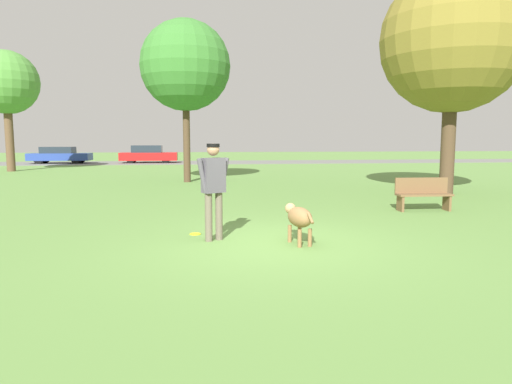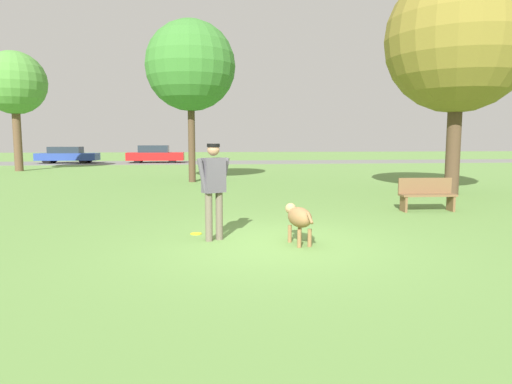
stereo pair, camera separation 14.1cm
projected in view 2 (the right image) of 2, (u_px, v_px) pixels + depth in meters
ground_plane at (269, 244)px, 7.96m from camera, size 120.00×120.00×0.00m
far_road_strip at (219, 162)px, 36.62m from camera, size 120.00×6.00×0.01m
person at (214, 183)px, 8.14m from camera, size 0.62×0.41×1.75m
dog at (299, 218)px, 7.92m from camera, size 0.48×1.03×0.67m
frisbee at (196, 234)px, 8.79m from camera, size 0.22×0.22×0.02m
tree_far_left at (14, 84)px, 26.00m from camera, size 3.57×3.57×6.83m
tree_near_right at (458, 40)px, 14.68m from camera, size 4.67×4.67×7.35m
tree_mid_center at (190, 66)px, 19.15m from camera, size 3.78×3.78×6.80m
parked_car_blue at (67, 155)px, 35.17m from camera, size 4.55×1.78×1.28m
parked_car_red at (155, 154)px, 35.93m from camera, size 4.40×1.69×1.38m
park_bench at (427, 193)px, 11.62m from camera, size 1.41×0.45×0.84m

